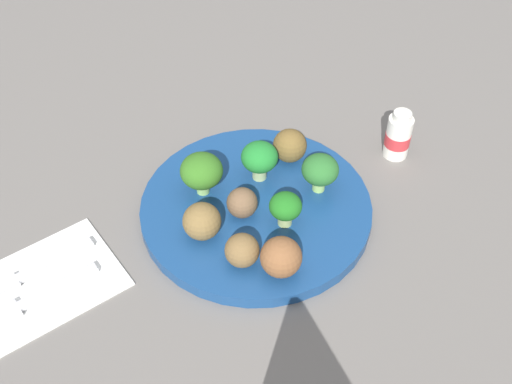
{
  "coord_description": "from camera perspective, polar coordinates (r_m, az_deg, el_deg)",
  "views": [
    {
      "loc": [
        0.26,
        0.46,
        0.57
      ],
      "look_at": [
        0.0,
        0.0,
        0.04
      ],
      "focal_mm": 44.54,
      "sensor_mm": 36.0,
      "label": 1
    }
  ],
  "objects": [
    {
      "name": "broccoli_floret_front_left",
      "position": [
        0.76,
        -4.91,
        1.86
      ],
      "size": [
        0.05,
        0.05,
        0.06
      ],
      "color": "#90C66C",
      "rests_on": "plate"
    },
    {
      "name": "meatball_back_left",
      "position": [
        0.69,
        -1.26,
        -5.26
      ],
      "size": [
        0.04,
        0.04,
        0.04
      ],
      "primitive_type": "sphere",
      "color": "brown",
      "rests_on": "plate"
    },
    {
      "name": "napkin",
      "position": [
        0.74,
        -18.81,
        -7.9
      ],
      "size": [
        0.18,
        0.14,
        0.01
      ],
      "primitive_type": "cube",
      "rotation": [
        0.0,
        0.0,
        0.11
      ],
      "color": "white",
      "rests_on": "ground_plane"
    },
    {
      "name": "broccoli_floret_center",
      "position": [
        0.73,
        2.66,
        -1.37
      ],
      "size": [
        0.04,
        0.04,
        0.04
      ],
      "color": "#A0B86F",
      "rests_on": "plate"
    },
    {
      "name": "meatball_far_rim",
      "position": [
        0.72,
        -4.88,
        -2.63
      ],
      "size": [
        0.04,
        0.04,
        0.04
      ],
      "primitive_type": "sphere",
      "color": "brown",
      "rests_on": "plate"
    },
    {
      "name": "plate",
      "position": [
        0.77,
        -0.0,
        -1.46
      ],
      "size": [
        0.28,
        0.28,
        0.02
      ],
      "primitive_type": "cylinder",
      "color": "navy",
      "rests_on": "ground_plane"
    },
    {
      "name": "meatball_near_rim",
      "position": [
        0.81,
        3.05,
        4.18
      ],
      "size": [
        0.04,
        0.04,
        0.04
      ],
      "primitive_type": "sphere",
      "color": "brown",
      "rests_on": "plate"
    },
    {
      "name": "broccoli_floret_mid_right",
      "position": [
        0.78,
        0.32,
        3.07
      ],
      "size": [
        0.05,
        0.05,
        0.05
      ],
      "color": "#A4BA7C",
      "rests_on": "plate"
    },
    {
      "name": "meatball_center",
      "position": [
        0.74,
        -1.26,
        -0.97
      ],
      "size": [
        0.04,
        0.04,
        0.04
      ],
      "primitive_type": "sphere",
      "color": "brown",
      "rests_on": "plate"
    },
    {
      "name": "knife",
      "position": [
        0.75,
        -19.91,
        -6.99
      ],
      "size": [
        0.15,
        0.03,
        0.01
      ],
      "color": "silver",
      "rests_on": "napkin"
    },
    {
      "name": "meatball_front_left",
      "position": [
        0.68,
        2.26,
        -5.86
      ],
      "size": [
        0.05,
        0.05,
        0.05
      ],
      "primitive_type": "sphere",
      "color": "brown",
      "rests_on": "plate"
    },
    {
      "name": "ground_plane",
      "position": [
        0.78,
        -0.0,
        -1.86
      ],
      "size": [
        4.0,
        4.0,
        0.0
      ],
      "primitive_type": "plane",
      "color": "slate"
    },
    {
      "name": "yogurt_bottle",
      "position": [
        0.85,
        12.72,
        4.86
      ],
      "size": [
        0.03,
        0.03,
        0.07
      ],
      "color": "white",
      "rests_on": "ground_plane"
    },
    {
      "name": "fork",
      "position": [
        0.73,
        -18.91,
        -8.87
      ],
      "size": [
        0.12,
        0.03,
        0.01
      ],
      "color": "silver",
      "rests_on": "napkin"
    },
    {
      "name": "broccoli_floret_back_left",
      "position": [
        0.76,
        5.78,
        1.95
      ],
      "size": [
        0.05,
        0.05,
        0.05
      ],
      "color": "#96C968",
      "rests_on": "plate"
    }
  ]
}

